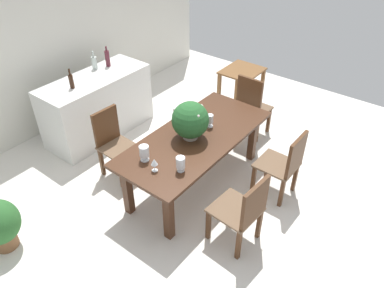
% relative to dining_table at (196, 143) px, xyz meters
% --- Properties ---
extents(ground_plane, '(7.04, 7.04, 0.00)m').
position_rel_dining_table_xyz_m(ground_plane, '(0.00, 0.04, -0.63)').
color(ground_plane, silver).
extents(back_wall, '(6.40, 0.10, 2.60)m').
position_rel_dining_table_xyz_m(back_wall, '(0.00, 2.64, 0.67)').
color(back_wall, silver).
rests_on(back_wall, ground).
extents(dining_table, '(2.08, 0.93, 0.74)m').
position_rel_dining_table_xyz_m(dining_table, '(0.00, 0.00, 0.00)').
color(dining_table, '#422616').
rests_on(dining_table, ground).
extents(chair_far_left, '(0.43, 0.48, 0.92)m').
position_rel_dining_table_xyz_m(chair_far_left, '(-0.46, 0.97, -0.13)').
color(chair_far_left, '#4C2D19').
rests_on(chair_far_left, ground).
extents(chair_near_right, '(0.44, 0.47, 0.92)m').
position_rel_dining_table_xyz_m(chair_near_right, '(0.47, -0.97, -0.13)').
color(chair_near_right, '#4C2D19').
rests_on(chair_near_right, ground).
extents(chair_near_left, '(0.49, 0.51, 0.91)m').
position_rel_dining_table_xyz_m(chair_near_left, '(-0.48, -0.98, -0.13)').
color(chair_near_left, '#4C2D19').
rests_on(chair_near_left, ground).
extents(chair_foot_end, '(0.43, 0.43, 1.00)m').
position_rel_dining_table_xyz_m(chair_foot_end, '(1.35, 0.00, -0.09)').
color(chair_foot_end, '#4C2D19').
rests_on(chair_foot_end, ground).
extents(flower_centerpiece, '(0.44, 0.44, 0.46)m').
position_rel_dining_table_xyz_m(flower_centerpiece, '(-0.06, 0.03, 0.34)').
color(flower_centerpiece, gray).
rests_on(flower_centerpiece, dining_table).
extents(crystal_vase_left, '(0.10, 0.10, 0.18)m').
position_rel_dining_table_xyz_m(crystal_vase_left, '(-0.61, -0.26, 0.21)').
color(crystal_vase_left, silver).
rests_on(crystal_vase_left, dining_table).
extents(crystal_vase_center_near, '(0.11, 0.11, 0.19)m').
position_rel_dining_table_xyz_m(crystal_vase_center_near, '(-0.70, 0.17, 0.22)').
color(crystal_vase_center_near, silver).
rests_on(crystal_vase_center_near, dining_table).
extents(crystal_vase_right, '(0.08, 0.08, 0.16)m').
position_rel_dining_table_xyz_m(crystal_vase_right, '(0.27, -0.01, 0.20)').
color(crystal_vase_right, silver).
rests_on(crystal_vase_right, dining_table).
extents(wine_glass, '(0.07, 0.07, 0.15)m').
position_rel_dining_table_xyz_m(wine_glass, '(-0.77, -0.04, 0.22)').
color(wine_glass, silver).
rests_on(wine_glass, dining_table).
extents(kitchen_counter, '(1.64, 0.67, 0.93)m').
position_rel_dining_table_xyz_m(kitchen_counter, '(0.05, 1.87, -0.17)').
color(kitchen_counter, silver).
rests_on(kitchen_counter, ground).
extents(wine_bottle_green, '(0.06, 0.06, 0.28)m').
position_rel_dining_table_xyz_m(wine_bottle_green, '(-0.33, 1.84, 0.40)').
color(wine_bottle_green, black).
rests_on(wine_bottle_green, kitchen_counter).
extents(wine_bottle_dark, '(0.07, 0.07, 0.30)m').
position_rel_dining_table_xyz_m(wine_bottle_dark, '(0.44, 1.99, 0.42)').
color(wine_bottle_dark, '#511E28').
rests_on(wine_bottle_dark, kitchen_counter).
extents(wine_bottle_clear, '(0.08, 0.08, 0.27)m').
position_rel_dining_table_xyz_m(wine_bottle_clear, '(0.26, 2.07, 0.40)').
color(wine_bottle_clear, '#B2BFB7').
rests_on(wine_bottle_clear, kitchen_counter).
extents(side_table, '(0.64, 0.56, 0.75)m').
position_rel_dining_table_xyz_m(side_table, '(1.89, 0.51, -0.06)').
color(side_table, brown).
rests_on(side_table, ground).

